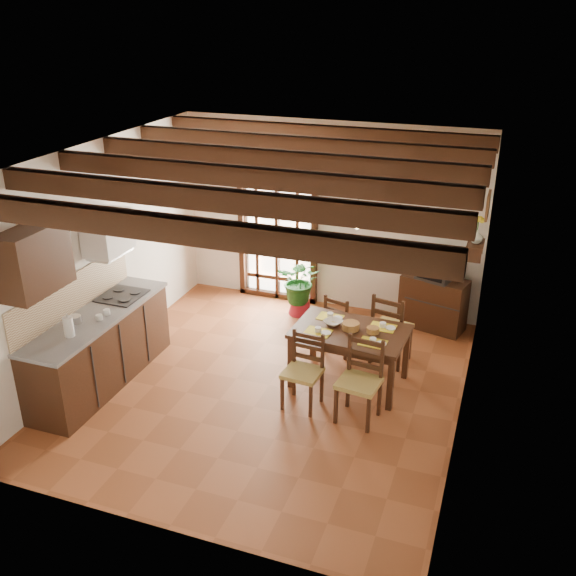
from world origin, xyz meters
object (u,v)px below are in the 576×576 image
at_px(dining_table, 350,337).
at_px(pendant_lamp, 358,218).
at_px(chair_near_left, 303,384).
at_px(chair_far_right, 390,341).
at_px(kitchen_counter, 100,348).
at_px(chair_near_right, 359,396).
at_px(sideboard, 433,303).
at_px(crt_tv, 437,266).
at_px(chair_far_left, 341,334).
at_px(potted_plant, 300,279).

xyz_separation_m(dining_table, pendant_lamp, (0.00, 0.10, 1.45)).
height_order(chair_near_left, chair_far_right, chair_far_right).
distance_m(kitchen_counter, chair_near_right, 3.16).
distance_m(sideboard, crt_tv, 0.57).
bearing_deg(chair_far_right, sideboard, -95.85).
relative_size(crt_tv, pendant_lamp, 0.67).
distance_m(dining_table, chair_far_left, 0.85).
height_order(kitchen_counter, chair_far_right, kitchen_counter).
height_order(dining_table, potted_plant, potted_plant).
bearing_deg(kitchen_counter, chair_far_right, 27.28).
relative_size(chair_near_right, crt_tv, 1.69).
bearing_deg(crt_tv, chair_near_left, -96.27).
height_order(kitchen_counter, pendant_lamp, pendant_lamp).
bearing_deg(kitchen_counter, chair_near_left, 7.82).
distance_m(chair_far_right, potted_plant, 1.83).
bearing_deg(sideboard, chair_near_left, -99.87).
bearing_deg(kitchen_counter, sideboard, 38.18).
distance_m(dining_table, pendant_lamp, 1.45).
relative_size(kitchen_counter, crt_tv, 3.98).
height_order(chair_far_right, pendant_lamp, pendant_lamp).
height_order(chair_near_right, pendant_lamp, pendant_lamp).
xyz_separation_m(kitchen_counter, sideboard, (3.59, 2.83, -0.09)).
xyz_separation_m(potted_plant, pendant_lamp, (1.17, -1.51, 1.51)).
relative_size(kitchen_counter, chair_near_right, 2.35).
relative_size(dining_table, sideboard, 1.54).
relative_size(kitchen_counter, sideboard, 2.50).
distance_m(chair_near_left, sideboard, 2.73).
xyz_separation_m(chair_far_right, crt_tv, (0.37, 1.16, 0.65)).
xyz_separation_m(chair_far_left, crt_tv, (1.04, 1.12, 0.69)).
xyz_separation_m(kitchen_counter, potted_plant, (1.67, 2.61, 0.10)).
relative_size(chair_near_left, chair_near_right, 0.93).
height_order(chair_far_left, crt_tv, crt_tv).
xyz_separation_m(sideboard, potted_plant, (-1.92, -0.21, 0.19)).
bearing_deg(crt_tv, sideboard, 108.08).
bearing_deg(chair_near_right, crt_tv, 86.87).
height_order(dining_table, sideboard, sideboard).
height_order(dining_table, pendant_lamp, pendant_lamp).
bearing_deg(chair_far_left, pendant_lamp, 134.10).
distance_m(kitchen_counter, sideboard, 4.57).
distance_m(chair_near_left, chair_near_right, 0.67).
distance_m(chair_far_right, sideboard, 1.23).
bearing_deg(dining_table, crt_tv, 71.22).
xyz_separation_m(chair_near_right, chair_far_right, (0.08, 1.36, 0.01)).
bearing_deg(chair_far_left, kitchen_counter, 51.83).
xyz_separation_m(chair_near_left, potted_plant, (-0.80, 2.27, 0.29)).
relative_size(kitchen_counter, chair_far_right, 2.30).
xyz_separation_m(chair_far_right, potted_plant, (-1.55, 0.95, 0.26)).
distance_m(chair_near_right, chair_far_left, 1.52).
bearing_deg(sideboard, chair_far_right, -93.35).
xyz_separation_m(chair_near_left, pendant_lamp, (0.38, 0.76, 1.80)).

